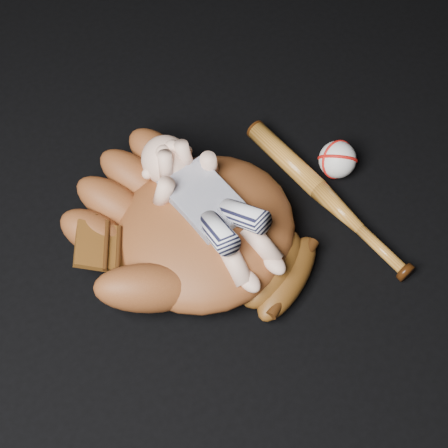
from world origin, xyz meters
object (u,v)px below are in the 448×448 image
object	(u,v)px
baseball_glove	(206,225)
baseball	(338,160)
baseball_bat	(327,198)
newborn_baby	(214,208)

from	to	relation	value
baseball_glove	baseball	distance (m)	0.32
baseball	baseball_bat	bearing A→B (deg)	-144.65
baseball_glove	newborn_baby	bearing A→B (deg)	-51.08
baseball_bat	baseball	bearing A→B (deg)	35.35
baseball_glove	baseball	world-z (taller)	baseball_glove
baseball_glove	baseball	bearing A→B (deg)	-25.56
newborn_baby	baseball	bearing A→B (deg)	-1.44
baseball_bat	baseball_glove	bearing A→B (deg)	166.23
newborn_baby	baseball_bat	size ratio (longest dim) A/B	0.78
newborn_baby	baseball_bat	distance (m)	0.26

